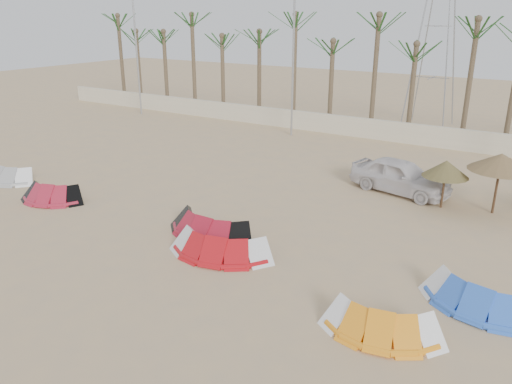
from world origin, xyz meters
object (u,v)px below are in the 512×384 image
Objects in this scene: kite_red_mid at (214,223)px; parasol_left at (446,169)px; kite_orange at (386,317)px; kite_red_right at (225,242)px; kite_red_left at (56,191)px; kite_grey at (10,171)px; kite_blue at (484,293)px; parasol_mid at (501,162)px; car at (400,176)px.

kite_red_mid is 9.96m from parasol_left.
kite_red_mid is 7.93m from kite_orange.
kite_red_right and kite_orange have the same top height.
kite_grey is at bearing 171.47° from kite_red_left.
parasol_left is (-2.82, 7.24, 1.32)m from kite_blue.
kite_red_mid is (12.50, 0.26, 0.00)m from kite_grey.
parasol_mid reaches higher than kite_red_right.
kite_grey is at bearing 128.51° from car.
kite_orange is at bearing -96.09° from parasol_mid.
kite_red_left is 0.85× the size of kite_red_right.
kite_orange is 3.30m from kite_blue.
kite_red_mid is at bearing 6.64° from kite_red_left.
kite_orange is 1.56× the size of parasol_left.
kite_grey is 20.13m from kite_orange.
car is at bearing 105.34° from kite_orange.
kite_grey and kite_red_left have the same top height.
kite_grey is 1.38× the size of parasol_mid.
kite_grey is at bearing 176.30° from kite_red_right.
kite_red_left is 17.50m from kite_blue.
kite_red_right is 10.07m from parasol_left.
kite_red_left and kite_red_right have the same top height.
kite_red_mid is (8.01, 0.93, 0.00)m from kite_red_left.
parasol_left is at bearing 47.71° from kite_red_mid.
kite_red_left is 1.54× the size of parasol_left.
kite_orange is at bearing -6.65° from kite_grey.
kite_grey and kite_orange have the same top height.
kite_red_right is 1.17× the size of kite_orange.
kite_red_left is 16.86m from parasol_left.
kite_red_right is 6.32m from kite_orange.
kite_orange is at bearing -126.41° from kite_blue.
kite_grey and kite_red_right have the same top height.
kite_red_left is at bearing -8.53° from kite_grey.
kite_blue is 1.71× the size of parasol_left.
parasol_mid is (7.26, 8.95, 1.79)m from kite_red_right.
kite_blue is (21.96, 0.33, -0.00)m from kite_grey.
kite_red_right is (13.85, -0.90, 0.00)m from kite_grey.
kite_red_mid is 0.93× the size of kite_red_right.
kite_blue is at bearing 0.86° from kite_grey.
kite_blue is (1.96, 2.66, 0.00)m from kite_orange.
parasol_left is (-0.86, 9.90, 1.32)m from kite_orange.
kite_grey is at bearing -159.11° from parasol_mid.
kite_grey is 1.09× the size of kite_orange.
kite_red_mid is at bearing 1.18° from kite_grey.
kite_red_left is at bearing 138.17° from car.
kite_red_left and kite_red_mid have the same top height.
parasol_left is at bearing 29.35° from kite_red_left.
kite_red_left and kite_blue have the same top height.
kite_orange is at bearing -6.10° from kite_red_left.
kite_grey is at bearing -158.44° from parasol_left.
car is at bearing 173.79° from parasol_mid.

